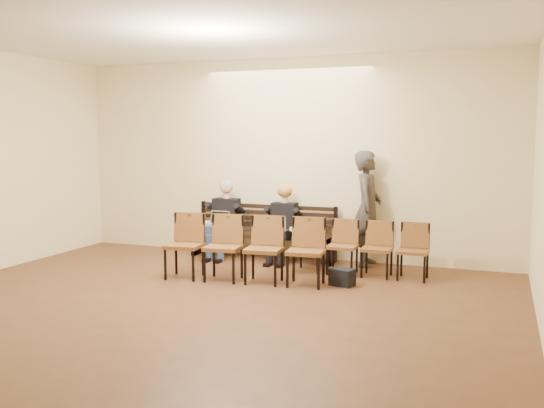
{
  "coord_description": "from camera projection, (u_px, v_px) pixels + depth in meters",
  "views": [
    {
      "loc": [
        3.54,
        -5.1,
        2.16
      ],
      "look_at": [
        0.06,
        4.05,
        1.05
      ],
      "focal_mm": 40.0,
      "sensor_mm": 36.0,
      "label": 1
    }
  ],
  "objects": [
    {
      "name": "ground",
      "position": [
        127.0,
        346.0,
        6.23
      ],
      "size": [
        10.0,
        10.0,
        0.0
      ],
      "primitive_type": "plane",
      "color": "brown",
      "rests_on": "ground"
    },
    {
      "name": "room_walls",
      "position": [
        162.0,
        101.0,
        6.67
      ],
      "size": [
        8.02,
        10.01,
        3.51
      ],
      "color": "#F6E5B1",
      "rests_on": "ground"
    },
    {
      "name": "bench",
      "position": [
        263.0,
        246.0,
        10.64
      ],
      "size": [
        2.6,
        0.9,
        0.45
      ],
      "primitive_type": "cube",
      "color": "black",
      "rests_on": "ground"
    },
    {
      "name": "seated_man",
      "position": [
        224.0,
        220.0,
        10.72
      ],
      "size": [
        0.56,
        0.78,
        1.35
      ],
      "primitive_type": null,
      "color": "black",
      "rests_on": "ground"
    },
    {
      "name": "seated_woman",
      "position": [
        283.0,
        226.0,
        10.34
      ],
      "size": [
        0.53,
        0.73,
        1.23
      ],
      "primitive_type": null,
      "color": "black",
      "rests_on": "ground"
    },
    {
      "name": "laptop",
      "position": [
        216.0,
        226.0,
        10.55
      ],
      "size": [
        0.41,
        0.36,
        0.26
      ],
      "primitive_type": "cube",
      "rotation": [
        0.0,
        0.0,
        0.24
      ],
      "color": "silver",
      "rests_on": "bench"
    },
    {
      "name": "water_bottle",
      "position": [
        284.0,
        231.0,
        10.05
      ],
      "size": [
        0.08,
        0.08,
        0.25
      ],
      "primitive_type": "cylinder",
      "rotation": [
        0.0,
        0.0,
        -0.05
      ],
      "color": "silver",
      "rests_on": "bench"
    },
    {
      "name": "bag",
      "position": [
        342.0,
        277.0,
        8.74
      ],
      "size": [
        0.38,
        0.31,
        0.25
      ],
      "primitive_type": "cube",
      "rotation": [
        0.0,
        0.0,
        -0.29
      ],
      "color": "black",
      "rests_on": "ground"
    },
    {
      "name": "passerby",
      "position": [
        368.0,
        200.0,
        9.99
      ],
      "size": [
        0.59,
        0.84,
        2.2
      ],
      "primitive_type": "imported",
      "rotation": [
        0.0,
        0.0,
        1.65
      ],
      "color": "#38322E",
      "rests_on": "ground"
    },
    {
      "name": "chair_row_front",
      "position": [
        359.0,
        248.0,
        9.36
      ],
      "size": [
        2.08,
        0.48,
        0.86
      ],
      "primitive_type": "cube",
      "rotation": [
        0.0,
        0.0,
        -0.0
      ],
      "color": "brown",
      "rests_on": "ground"
    },
    {
      "name": "chair_row_back",
      "position": [
        243.0,
        249.0,
        8.94
      ],
      "size": [
        2.44,
        0.79,
        0.99
      ],
      "primitive_type": "cube",
      "rotation": [
        0.0,
        0.0,
        0.11
      ],
      "color": "brown",
      "rests_on": "ground"
    }
  ]
}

